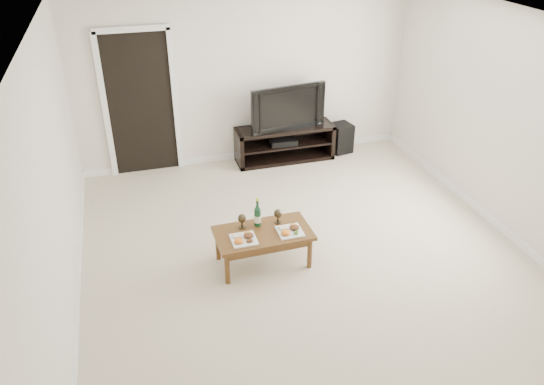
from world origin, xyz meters
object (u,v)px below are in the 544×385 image
(subwoofer, at_px, (341,138))
(television, at_px, (285,106))
(media_console, at_px, (285,143))
(coffee_table, at_px, (263,247))

(subwoofer, bearing_deg, television, 172.16)
(media_console, bearing_deg, television, 180.00)
(subwoofer, relative_size, coffee_table, 0.44)
(media_console, bearing_deg, subwoofer, 2.73)
(media_console, relative_size, subwoofer, 3.24)
(subwoofer, bearing_deg, media_console, 172.16)
(subwoofer, height_order, coffee_table, subwoofer)
(subwoofer, xyz_separation_m, coffee_table, (-1.99, -2.53, -0.02))
(coffee_table, bearing_deg, television, 67.54)
(media_console, distance_m, subwoofer, 0.96)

